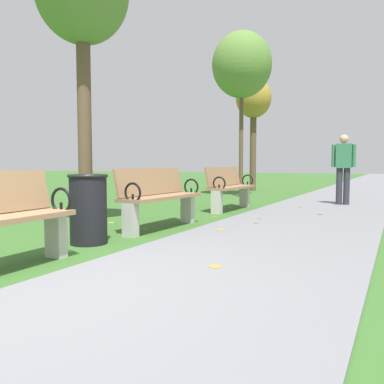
% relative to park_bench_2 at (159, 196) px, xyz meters
% --- Properties ---
extents(ground_plane, '(80.00, 80.00, 0.00)m').
position_rel_park_bench_2_xyz_m(ground_plane, '(0.50, -2.75, -0.49)').
color(ground_plane, '#386628').
extents(paved_walkway, '(2.47, 44.00, 0.02)m').
position_rel_park_bench_2_xyz_m(paved_walkway, '(1.74, 15.25, -0.48)').
color(paved_walkway, slate).
rests_on(paved_walkway, ground).
extents(park_bench_2, '(0.54, 1.62, 0.90)m').
position_rel_park_bench_2_xyz_m(park_bench_2, '(0.00, 0.00, 0.00)').
color(park_bench_2, '#93704C').
rests_on(park_bench_2, ground).
extents(park_bench_3, '(0.50, 1.61, 0.90)m').
position_rel_park_bench_2_xyz_m(park_bench_3, '(-0.00, 2.75, 0.00)').
color(park_bench_3, '#93704C').
rests_on(park_bench_3, ground).
extents(tree_2, '(1.72, 1.72, 4.77)m').
position_rel_park_bench_2_xyz_m(tree_2, '(-1.00, 6.06, 3.32)').
color(tree_2, brown).
rests_on(tree_2, ground).
extents(tree_3, '(1.26, 1.26, 3.99)m').
position_rel_park_bench_2_xyz_m(tree_3, '(-1.55, 8.74, 2.70)').
color(tree_3, brown).
rests_on(tree_3, ground).
extents(pedestrian_walking, '(0.52, 0.27, 1.62)m').
position_rel_park_bench_2_xyz_m(pedestrian_walking, '(1.99, 4.82, 0.44)').
color(pedestrian_walking, '#2D2D38').
rests_on(pedestrian_walking, paved_walkway).
extents(trash_bin, '(0.48, 0.48, 0.84)m').
position_rel_park_bench_2_xyz_m(trash_bin, '(-0.15, -1.35, -0.06)').
color(trash_bin, black).
rests_on(trash_bin, ground).
extents(scattered_leaves, '(3.71, 9.71, 0.02)m').
position_rel_park_bench_2_xyz_m(scattered_leaves, '(0.15, 0.09, -0.47)').
color(scattered_leaves, '#93511E').
rests_on(scattered_leaves, ground).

